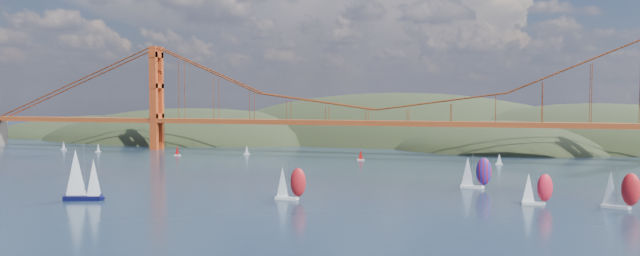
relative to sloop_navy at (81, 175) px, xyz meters
The scene contains 14 objects.
ground 58.88m from the sloop_navy, 28.44° to the right, with size 1200.00×1200.00×0.00m, color black.
headlands 269.04m from the sloop_navy, 68.95° to the left, with size 725.00×225.00×96.00m.
bridge 162.05m from the sloop_navy, 71.92° to the left, with size 552.00×12.00×55.00m.
sloop_navy is the anchor object (origin of this frame).
racer_0 56.86m from the sloop_navy, 17.19° to the left, with size 8.73×3.53×10.06m.
racer_1 121.76m from the sloop_navy, 13.18° to the left, with size 8.20×4.20×9.21m.
racer_2 141.16m from the sloop_navy, 11.23° to the left, with size 9.38×6.18×10.49m.
racer_rwb 115.03m from the sloop_navy, 27.61° to the left, with size 9.57×4.32×10.83m.
distant_boat_0 177.38m from the sloop_navy, 130.34° to the left, with size 3.00×2.00×4.70m.
distant_boat_1 155.56m from the sloop_navy, 124.51° to the left, with size 3.00×2.00×4.70m.
distant_boat_2 129.94m from the sloop_navy, 108.12° to the left, with size 3.00×2.00×4.70m.
distant_boat_3 137.67m from the sloop_navy, 94.23° to the left, with size 3.00×2.00×4.70m.
distant_boat_8 165.78m from the sloop_navy, 49.12° to the left, with size 3.00×2.00×4.70m.
distant_boat_9 136.18m from the sloop_navy, 68.84° to the left, with size 3.00×2.00×4.70m.
Camera 1 is at (58.88, -115.27, 28.15)m, focal length 35.00 mm.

